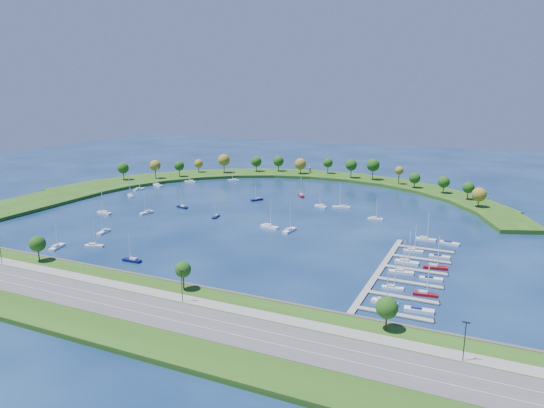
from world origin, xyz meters
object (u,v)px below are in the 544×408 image
at_px(moored_boat_0, 375,218).
at_px(moored_boat_5, 301,195).
at_px(moored_boat_1, 147,212).
at_px(docked_boat_8, 413,250).
at_px(moored_boat_2, 289,230).
at_px(moored_boat_17, 321,206).
at_px(harbor_tower, 309,170).
at_px(docked_boat_3, 425,293).
at_px(moored_boat_8, 94,245).
at_px(docked_boat_0, 384,301).
at_px(moored_boat_16, 104,212).
at_px(docked_boat_5, 431,279).
at_px(moored_boat_4, 104,231).
at_px(moored_boat_15, 182,206).
at_px(moored_boat_11, 341,207).
at_px(dock_system, 400,274).
at_px(moored_boat_19, 270,226).
at_px(docked_boat_2, 393,287).
at_px(docked_boat_4, 401,271).
at_px(docked_boat_1, 419,310).
at_px(moored_boat_12, 257,199).
at_px(moored_boat_3, 234,180).
at_px(docked_boat_11, 449,243).
at_px(moored_boat_9, 139,189).
at_px(docked_boat_7, 435,266).
at_px(moored_boat_18, 216,216).
at_px(moored_boat_14, 57,246).
at_px(docked_boat_10, 425,239).
at_px(docked_boat_9, 439,256).
at_px(moored_boat_10, 132,259).
at_px(docked_boat_6, 407,261).

bearing_deg(moored_boat_0, moored_boat_5, 135.39).
relative_size(moored_boat_1, docked_boat_8, 1.01).
distance_m(moored_boat_2, moored_boat_17, 52.25).
bearing_deg(harbor_tower, docked_boat_3, -60.16).
distance_m(moored_boat_8, docked_boat_0, 122.84).
bearing_deg(moored_boat_16, docked_boat_5, 176.63).
xyz_separation_m(moored_boat_4, docked_boat_8, (133.73, 31.24, -0.02)).
distance_m(moored_boat_15, moored_boat_16, 41.12).
distance_m(moored_boat_8, moored_boat_11, 131.79).
xyz_separation_m(dock_system, moored_boat_8, (-122.49, -20.99, 0.53)).
bearing_deg(moored_boat_19, dock_system, -14.65).
xyz_separation_m(moored_boat_19, docked_boat_3, (78.36, -50.29, -0.08)).
xyz_separation_m(moored_boat_11, docked_boat_0, (48.22, -114.22, -0.07)).
xyz_separation_m(moored_boat_8, docked_boat_2, (122.73, 7.07, -0.02)).
relative_size(moored_boat_4, docked_boat_4, 0.96).
relative_size(moored_boat_0, docked_boat_1, 1.26).
distance_m(moored_boat_12, docked_boat_2, 140.94).
bearing_deg(moored_boat_11, moored_boat_8, 38.71).
relative_size(moored_boat_3, docked_boat_11, 1.36).
bearing_deg(moored_boat_9, docked_boat_7, -97.42).
bearing_deg(moored_boat_3, docked_boat_0, 105.66).
bearing_deg(moored_boat_17, moored_boat_15, 47.90).
height_order(moored_boat_3, moored_boat_18, moored_boat_3).
distance_m(moored_boat_18, docked_boat_7, 115.56).
relative_size(moored_boat_2, moored_boat_9, 1.17).
relative_size(moored_boat_1, moored_boat_14, 0.90).
height_order(docked_boat_1, docked_boat_10, docked_boat_10).
bearing_deg(moored_boat_0, dock_system, -81.38).
height_order(moored_boat_4, docked_boat_8, moored_boat_4).
bearing_deg(moored_boat_15, moored_boat_0, -154.85).
bearing_deg(docked_boat_8, docked_boat_0, -99.79).
bearing_deg(docked_boat_11, moored_boat_2, -161.41).
height_order(moored_boat_1, docked_boat_4, docked_boat_4).
relative_size(harbor_tower, moored_boat_9, 0.36).
relative_size(moored_boat_5, docked_boat_7, 0.97).
distance_m(moored_boat_17, moored_boat_19, 51.11).
xyz_separation_m(moored_boat_2, moored_boat_4, (-76.83, -37.48, -0.05)).
bearing_deg(docked_boat_11, moored_boat_3, 159.34).
bearing_deg(moored_boat_18, moored_boat_11, 121.71).
height_order(moored_boat_2, docked_boat_5, moored_boat_2).
relative_size(moored_boat_0, moored_boat_15, 1.03).
bearing_deg(docked_boat_9, moored_boat_19, 169.55).
distance_m(moored_boat_4, moored_boat_18, 55.89).
distance_m(moored_boat_10, docked_boat_4, 100.89).
xyz_separation_m(moored_boat_8, moored_boat_17, (63.17, 106.97, -0.00)).
height_order(moored_boat_2, docked_boat_8, moored_boat_2).
height_order(moored_boat_3, docked_boat_3, moored_boat_3).
distance_m(moored_boat_17, docked_boat_0, 127.26).
height_order(moored_boat_5, docked_boat_6, docked_boat_6).
height_order(moored_boat_4, docked_boat_4, docked_boat_4).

